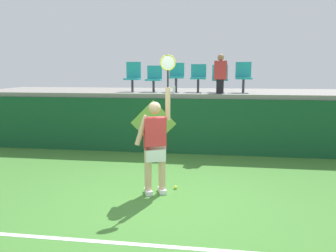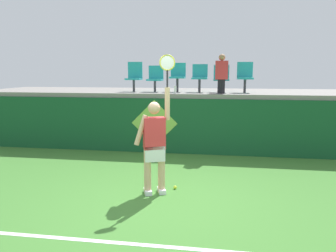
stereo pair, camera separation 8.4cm
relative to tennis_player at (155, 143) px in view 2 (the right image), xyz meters
The scene contains 15 objects.
ground_plane 1.06m from the tennis_player, 58.81° to the right, with size 40.00×40.00×0.00m, color #3D752D.
court_back_wall 3.06m from the tennis_player, 85.48° to the left, with size 13.05×0.20×1.50m, color #144C28.
spectator_platform 4.58m from the tennis_player, 86.96° to the left, with size 13.05×3.08×0.12m, color gray.
court_baseline_stripe 2.06m from the tennis_player, 82.43° to the right, with size 11.74×0.08×0.01m, color white.
tennis_player is the anchor object (origin of this frame).
tennis_ball 1.01m from the tennis_player, 37.76° to the left, with size 0.07×0.07×0.07m, color #D1E533.
water_bottle 3.22m from the tennis_player, 90.85° to the left, with size 0.07×0.07×0.21m, color white.
stadium_chair_0 4.28m from the tennis_player, 109.50° to the left, with size 0.44×0.42×0.88m.
stadium_chair_1 4.10m from the tennis_player, 100.78° to the left, with size 0.44×0.42×0.77m.
stadium_chair_2 4.05m from the tennis_player, 91.11° to the left, with size 0.44×0.42×0.84m.
stadium_chair_3 4.08m from the tennis_player, 81.71° to the left, with size 0.44×0.42×0.80m.
stadium_chair_4 4.21m from the tennis_player, 73.07° to the left, with size 0.44×0.42×0.78m.
stadium_chair_5 4.45m from the tennis_player, 64.66° to the left, with size 0.44×0.42×0.86m.
spectator_0 3.81m from the tennis_player, 70.90° to the left, with size 0.34×0.20×1.06m.
wall_signage_mount 3.15m from the tennis_player, 101.34° to the left, with size 1.27×0.01×1.46m.
Camera 2 is at (0.88, -5.21, 2.23)m, focal length 34.69 mm.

